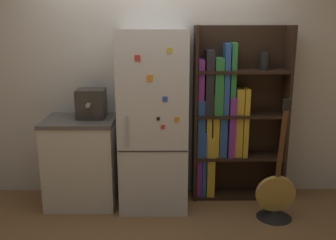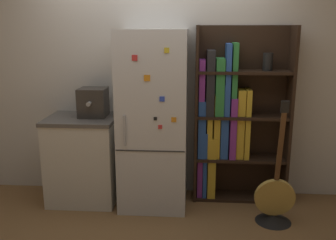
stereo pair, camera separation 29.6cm
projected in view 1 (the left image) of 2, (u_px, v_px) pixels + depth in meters
name	position (u px, v px, depth m)	size (l,w,h in m)	color
ground_plane	(154.00, 208.00, 3.96)	(16.00, 16.00, 0.00)	olive
wall_back	(154.00, 79.00, 4.11)	(8.00, 0.05, 2.60)	silver
refrigerator	(154.00, 121.00, 3.86)	(0.69, 0.67, 1.84)	silver
bookshelf	(227.00, 118.00, 4.06)	(1.00, 0.31, 1.88)	black
kitchen_counter	(82.00, 161.00, 3.99)	(0.73, 0.61, 0.93)	silver
espresso_machine	(91.00, 103.00, 3.89)	(0.29, 0.33, 0.30)	#38332D
guitar	(275.00, 201.00, 3.71)	(0.39, 0.35, 1.23)	black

